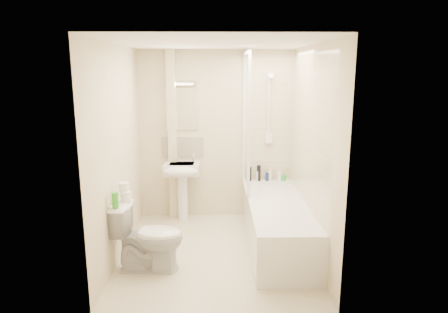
{
  "coord_description": "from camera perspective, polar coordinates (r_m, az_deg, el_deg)",
  "views": [
    {
      "loc": [
        0.03,
        -4.41,
        2.11
      ],
      "look_at": [
        0.1,
        0.2,
        1.12
      ],
      "focal_mm": 32.0,
      "sensor_mm": 36.0,
      "label": 1
    }
  ],
  "objects": [
    {
      "name": "pedestal_sink",
      "position": [
        5.64,
        -6.05,
        -2.73
      ],
      "size": [
        0.49,
        0.46,
        0.95
      ],
      "color": "white",
      "rests_on": "ground"
    },
    {
      "name": "toilet_roll_upper",
      "position": [
        4.38,
        -14.11,
        -4.25
      ],
      "size": [
        0.11,
        0.11,
        0.1
      ],
      "primitive_type": "cylinder",
      "color": "white",
      "rests_on": "toilet_roll_lower"
    },
    {
      "name": "bathtub",
      "position": [
        5.01,
        7.58,
        -9.28
      ],
      "size": [
        0.7,
        2.1,
        0.55
      ],
      "color": "white",
      "rests_on": "ground"
    },
    {
      "name": "strip_light",
      "position": [
        5.65,
        -6.16,
        10.46
      ],
      "size": [
        0.42,
        0.07,
        0.07
      ],
      "primitive_type": "cube",
      "color": "silver",
      "rests_on": "wall_back"
    },
    {
      "name": "pipe_boxing",
      "position": [
        5.71,
        -7.37,
        2.89
      ],
      "size": [
        0.12,
        0.12,
        2.4
      ],
      "primitive_type": "cube",
      "color": "beige",
      "rests_on": "ground"
    },
    {
      "name": "wall_left",
      "position": [
        4.64,
        -14.91,
        0.43
      ],
      "size": [
        0.02,
        2.5,
        2.4
      ],
      "primitive_type": "cube",
      "color": "beige",
      "rests_on": "ground"
    },
    {
      "name": "bottle_black_b",
      "position": [
        5.79,
        4.98,
        -2.36
      ],
      "size": [
        0.06,
        0.06,
        0.23
      ],
      "primitive_type": "cylinder",
      "color": "black",
      "rests_on": "bathtub"
    },
    {
      "name": "tile_right",
      "position": [
        4.78,
        11.98,
        3.65
      ],
      "size": [
        0.01,
        2.1,
        1.75
      ],
      "primitive_type": "cube",
      "color": "beige",
      "rests_on": "wall_right"
    },
    {
      "name": "toilet_roll_lower",
      "position": [
        4.39,
        -13.83,
        -5.56
      ],
      "size": [
        0.12,
        0.12,
        0.1
      ],
      "primitive_type": "cylinder",
      "color": "white",
      "rests_on": "toilet"
    },
    {
      "name": "floor",
      "position": [
        4.89,
        -1.14,
        -13.41
      ],
      "size": [
        2.5,
        2.5,
        0.0
      ],
      "primitive_type": "plane",
      "color": "beige",
      "rests_on": "ground"
    },
    {
      "name": "toilet",
      "position": [
        4.43,
        -10.73,
        -11.15
      ],
      "size": [
        0.52,
        0.79,
        0.75
      ],
      "primitive_type": "imported",
      "rotation": [
        0.0,
        0.0,
        1.5
      ],
      "color": "white",
      "rests_on": "ground"
    },
    {
      "name": "wall_right",
      "position": [
        4.63,
        12.54,
        0.52
      ],
      "size": [
        0.02,
        2.5,
        2.4
      ],
      "primitive_type": "cube",
      "color": "beige",
      "rests_on": "ground"
    },
    {
      "name": "bottle_green",
      "position": [
        5.85,
        8.55,
        -3.02
      ],
      "size": [
        0.06,
        0.06,
        0.08
      ],
      "primitive_type": "cylinder",
      "color": "green",
      "rests_on": "bathtub"
    },
    {
      "name": "mirror",
      "position": [
        5.7,
        -6.05,
        6.75
      ],
      "size": [
        0.46,
        0.01,
        0.6
      ],
      "primitive_type": "cube",
      "color": "white",
      "rests_on": "wall_back"
    },
    {
      "name": "shower_screen",
      "position": [
        5.26,
        3.21,
        4.93
      ],
      "size": [
        0.04,
        0.92,
        1.8
      ],
      "color": "white",
      "rests_on": "bathtub"
    },
    {
      "name": "bottle_cream",
      "position": [
        5.81,
        6.62,
        -2.56
      ],
      "size": [
        0.06,
        0.06,
        0.18
      ],
      "primitive_type": "cylinder",
      "color": "beige",
      "rests_on": "bathtub"
    },
    {
      "name": "splashback",
      "position": [
        5.78,
        -5.93,
        1.31
      ],
      "size": [
        0.6,
        0.02,
        0.3
      ],
      "primitive_type": "cube",
      "color": "beige",
      "rests_on": "wall_back"
    },
    {
      "name": "wall_back",
      "position": [
        5.73,
        -1.13,
        3.02
      ],
      "size": [
        2.2,
        0.02,
        2.4
      ],
      "primitive_type": "cube",
      "color": "beige",
      "rests_on": "ground"
    },
    {
      "name": "shower_fixture",
      "position": [
        5.68,
        6.47,
        6.37
      ],
      "size": [
        0.1,
        0.16,
        0.99
      ],
      "color": "white",
      "rests_on": "wall_back"
    },
    {
      "name": "bottle_white_a",
      "position": [
        5.79,
        4.83,
        -2.79
      ],
      "size": [
        0.05,
        0.05,
        0.14
      ],
      "primitive_type": "cylinder",
      "color": "white",
      "rests_on": "bathtub"
    },
    {
      "name": "bottle_white_b",
      "position": [
        5.83,
        7.93,
        -2.77
      ],
      "size": [
        0.06,
        0.06,
        0.14
      ],
      "primitive_type": "cylinder",
      "color": "white",
      "rests_on": "bathtub"
    },
    {
      "name": "bottle_black_a",
      "position": [
        5.78,
        3.65,
        -2.49
      ],
      "size": [
        0.06,
        0.06,
        0.2
      ],
      "primitive_type": "cylinder",
      "color": "black",
      "rests_on": "bathtub"
    },
    {
      "name": "green_bottle",
      "position": [
        4.21,
        -15.28,
        -6.03
      ],
      "size": [
        0.07,
        0.07,
        0.16
      ],
      "primitive_type": "cylinder",
      "color": "green",
      "rests_on": "toilet"
    },
    {
      "name": "tile_back",
      "position": [
        5.74,
        6.41,
        5.22
      ],
      "size": [
        0.7,
        0.01,
        1.75
      ],
      "primitive_type": "cube",
      "color": "beige",
      "rests_on": "wall_back"
    },
    {
      "name": "ceiling",
      "position": [
        4.42,
        -1.28,
        15.91
      ],
      "size": [
        2.2,
        2.5,
        0.02
      ],
      "primitive_type": "cube",
      "color": "white",
      "rests_on": "wall_back"
    },
    {
      "name": "bottle_blue",
      "position": [
        5.81,
        6.19,
        -2.89
      ],
      "size": [
        0.05,
        0.05,
        0.12
      ],
      "primitive_type": "cylinder",
      "color": "navy",
      "rests_on": "bathtub"
    }
  ]
}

